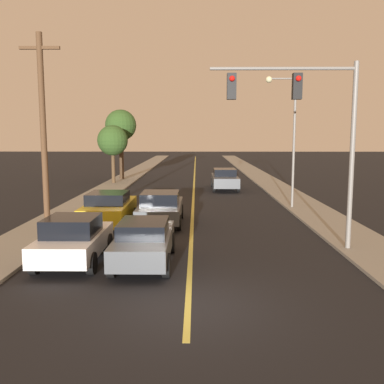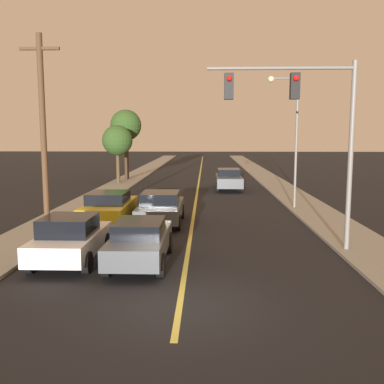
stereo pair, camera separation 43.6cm
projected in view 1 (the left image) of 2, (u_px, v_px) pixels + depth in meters
The scene contains 14 objects.
ground_plane at pixel (188, 305), 10.71m from camera, with size 200.00×200.00×0.00m, color black.
road_surface at pixel (195, 174), 46.39m from camera, with size 10.74×80.00×0.01m.
sidewalk_left at pixel (134, 174), 46.45m from camera, with size 2.50×80.00×0.12m.
sidewalk_right at pixel (256, 174), 46.31m from camera, with size 2.50×80.00×0.12m.
car_near_lane_front at pixel (144, 241), 13.99m from camera, with size 1.85×4.40×1.48m.
car_near_lane_second at pixel (161, 207), 20.32m from camera, with size 2.07×4.57×1.57m.
car_outer_lane_front at pixel (74, 239), 14.14m from camera, with size 1.97×3.98×1.58m.
car_outer_lane_second at pixel (109, 209), 19.85m from camera, with size 2.07×4.53×1.62m.
car_far_oncoming at pixel (225, 179), 33.31m from camera, with size 2.03×5.03×1.62m.
traffic_signal_mast at pixel (308, 116), 15.08m from camera, with size 5.19×0.42×6.66m.
streetlamp_right at pixel (288, 125), 24.01m from camera, with size 1.75×0.36×7.37m.
utility_pole_left at pixel (43, 132), 17.20m from camera, with size 1.60×0.24×8.11m.
tree_left_near at pixel (113, 141), 36.59m from camera, with size 2.60×2.60×4.96m.
tree_left_far at pixel (121, 126), 39.79m from camera, with size 2.89×2.89×6.46m.
Camera 1 is at (0.21, -10.24, 4.23)m, focal length 40.00 mm.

